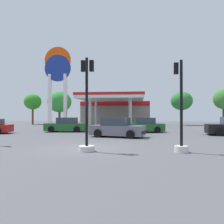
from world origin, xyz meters
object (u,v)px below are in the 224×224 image
(station_pole_sign, at_px, (58,77))
(traffic_signal_2, at_px, (181,124))
(car_0, at_px, (117,128))
(car_4, at_px, (143,126))
(tree_4, at_px, (182,101))
(car_3, at_px, (66,125))
(tree_1, at_px, (60,102))
(tree_5, at_px, (224,99))
(tree_3, at_px, (134,101))
(tree_0, at_px, (33,102))
(tree_2, at_px, (108,100))
(traffic_signal_0, at_px, (87,119))

(station_pole_sign, distance_m, traffic_signal_2, 23.60)
(station_pole_sign, relative_size, car_0, 2.44)
(car_4, distance_m, tree_4, 16.83)
(car_4, height_order, traffic_signal_2, traffic_signal_2)
(car_3, bearing_deg, traffic_signal_2, -49.70)
(tree_1, height_order, tree_5, tree_5)
(tree_1, distance_m, tree_4, 20.91)
(car_0, height_order, car_3, car_0)
(tree_3, bearing_deg, tree_1, -175.82)
(car_4, xyz_separation_m, tree_0, (-19.46, 15.21, 3.43))
(car_4, bearing_deg, car_0, -115.78)
(station_pole_sign, height_order, tree_4, station_pole_sign)
(tree_0, bearing_deg, tree_3, -1.64)
(tree_2, xyz_separation_m, tree_5, (18.76, -1.13, 0.01))
(tree_4, bearing_deg, traffic_signal_0, -111.15)
(tree_5, bearing_deg, station_pole_sign, -165.69)
(tree_1, height_order, tree_2, tree_1)
(car_3, bearing_deg, car_4, 0.94)
(station_pole_sign, height_order, car_3, station_pole_sign)
(station_pole_sign, relative_size, traffic_signal_0, 2.41)
(car_4, xyz_separation_m, traffic_signal_2, (1.45, -11.43, 0.71))
(traffic_signal_0, distance_m, tree_3, 26.55)
(tree_4, bearing_deg, traffic_signal_2, -101.95)
(tree_0, bearing_deg, station_pole_sign, -46.14)
(tree_4, bearing_deg, tree_5, -11.65)
(station_pole_sign, relative_size, tree_3, 2.00)
(car_0, xyz_separation_m, tree_0, (-17.19, 19.92, 3.40))
(traffic_signal_0, height_order, tree_4, tree_4)
(traffic_signal_0, bearing_deg, tree_0, 121.10)
(car_4, height_order, tree_5, tree_5)
(tree_1, bearing_deg, tree_2, 6.93)
(traffic_signal_2, bearing_deg, car_4, 97.23)
(tree_1, bearing_deg, station_pole_sign, -72.36)
(station_pole_sign, distance_m, tree_3, 13.56)
(tree_2, bearing_deg, car_4, -69.69)
(tree_1, bearing_deg, traffic_signal_0, -67.34)
(station_pole_sign, bearing_deg, tree_3, 34.43)
(traffic_signal_0, relative_size, tree_5, 0.79)
(car_0, bearing_deg, tree_4, 64.64)
(car_0, xyz_separation_m, traffic_signal_2, (3.72, -6.73, 0.69))
(car_4, bearing_deg, tree_3, 93.48)
(tree_3, bearing_deg, tree_5, -4.28)
(station_pole_sign, xyz_separation_m, tree_3, (10.89, 7.46, -3.11))
(car_0, relative_size, tree_4, 0.83)
(tree_2, bearing_deg, tree_5, -3.46)
(car_0, xyz_separation_m, traffic_signal_0, (-0.98, -6.94, 0.91))
(traffic_signal_0, distance_m, traffic_signal_2, 4.71)
(tree_2, relative_size, tree_3, 0.97)
(traffic_signal_0, relative_size, traffic_signal_2, 1.04)
(tree_1, bearing_deg, tree_5, -0.24)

